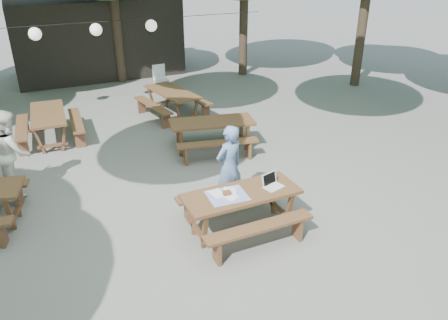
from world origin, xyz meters
The scene contains 12 objects.
ground centered at (0.00, 0.00, 0.00)m, with size 80.00×80.00×0.00m, color slate.
pavilion centered at (0.50, 10.50, 1.40)m, with size 6.00×3.00×2.80m, color black.
main_picnic_table centered at (0.71, -1.26, 0.39)m, with size 2.00×1.58×0.75m.
picnic_table_ne centered at (1.61, 2.04, 0.39)m, with size 2.20×1.95×0.75m.
picnic_table_far_w centered at (-1.91, 4.32, 0.39)m, with size 1.68×2.04×0.75m.
picnic_table_far_e centered at (1.52, 4.72, 0.39)m, with size 1.90×2.16×0.75m.
woman centered at (0.88, -0.43, 0.82)m, with size 0.60×0.39×1.64m, color #6688B9.
second_person centered at (-2.78, 1.89, 0.86)m, with size 0.83×0.65×1.72m, color white.
plastic_chair centered at (1.94, 7.16, 0.26)m, with size 0.47×0.47×0.90m.
laptop centered at (1.28, -1.30, 0.81)m, with size 0.39×0.34×0.24m.
tabletop_clutter centered at (0.44, -1.25, 0.76)m, with size 0.69×0.59×0.08m.
paper_lanterns centered at (-0.19, 6.00, 2.40)m, with size 9.00×0.34×0.38m.
Camera 1 is at (-2.25, -6.94, 4.51)m, focal length 35.00 mm.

